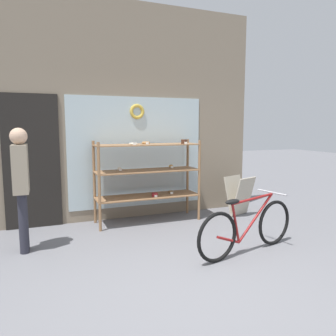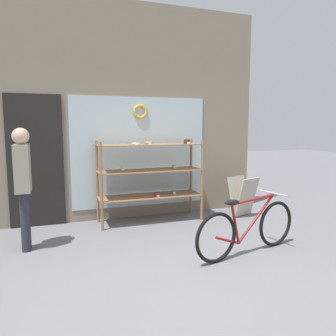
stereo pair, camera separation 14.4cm
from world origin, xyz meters
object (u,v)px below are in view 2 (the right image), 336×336
Objects in this scene: sandwich_board at (243,196)px; pedestrian at (23,180)px; display_case at (151,172)px; bicycle at (248,228)px.

pedestrian is (-3.55, -0.47, 0.57)m from sandwich_board.
pedestrian reaches higher than sandwich_board.
display_case is at bearing 151.90° from sandwich_board.
pedestrian is (-2.63, 1.09, 0.59)m from bicycle.
display_case reaches higher than bicycle.
bicycle is 2.33× the size of sandwich_board.
display_case is at bearing 99.58° from bicycle.
sandwich_board is 0.44× the size of pedestrian.
sandwich_board is 3.63m from pedestrian.
bicycle is 1.81m from sandwich_board.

